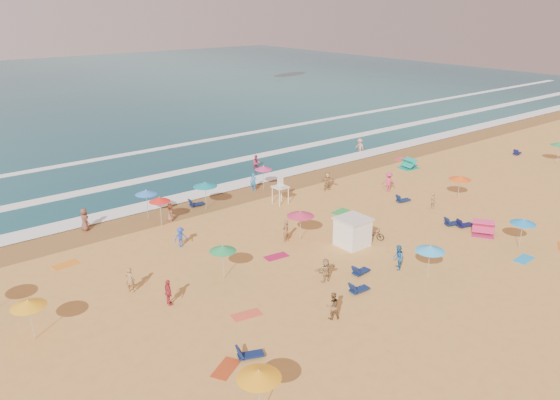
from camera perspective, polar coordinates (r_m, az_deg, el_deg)
ground at (r=39.43m, az=2.64°, el=-5.17°), size 220.00×220.00×0.00m
ocean at (r=114.49m, az=-26.50°, el=9.62°), size 220.00×140.00×0.18m
wet_sand at (r=48.78m, az=-7.01°, el=-0.20°), size 220.00×220.00×0.00m
surf_foam at (r=56.10m, az=-11.77°, el=2.35°), size 200.00×18.70×0.05m
cabana at (r=40.01m, az=7.58°, el=-3.37°), size 2.00×2.00×2.00m
cabana_roof at (r=39.60m, az=7.65°, el=-1.96°), size 2.20×2.20×0.12m
bicycle at (r=41.34m, az=9.69°, el=-3.54°), size 1.40×1.73×0.88m
lifeguard_stand at (r=47.69m, az=0.04°, el=0.81°), size 1.20×1.20×2.10m
beach_umbrellas at (r=36.69m, az=1.09°, el=-3.43°), size 60.18×31.20×0.77m
loungers at (r=43.63m, az=11.32°, el=-2.74°), size 47.91×21.22×0.34m
towels at (r=37.43m, az=2.80°, el=-6.60°), size 46.39×24.33×0.03m
popup_tents at (r=51.97m, az=16.38°, el=1.09°), size 11.70×16.89×1.20m
beachgoers at (r=44.54m, az=1.09°, el=-0.96°), size 52.36×27.23×2.12m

